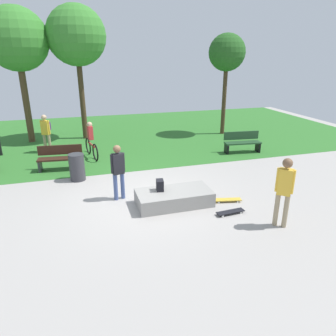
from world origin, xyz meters
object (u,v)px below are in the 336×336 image
(concrete_ledge, at_px, (174,198))
(skateboard_spare, at_px, (228,200))
(trash_bin, at_px, (77,167))
(cyclist_on_bicycle, at_px, (91,142))
(skateboard_by_ledge, at_px, (230,212))
(skater_watching, at_px, (118,168))
(park_bench_near_path, at_px, (60,157))
(tree_young_birch, at_px, (17,40))
(tree_tall_oak, at_px, (76,36))
(pedestrian_with_backpack, at_px, (46,130))
(skater_performing_trick, at_px, (284,187))
(tree_broad_elm, at_px, (227,54))
(park_bench_far_left, at_px, (242,142))
(backpack_on_ledge, at_px, (160,185))

(concrete_ledge, relative_size, skateboard_spare, 2.60)
(trash_bin, bearing_deg, cyclist_on_bicycle, 76.03)
(skateboard_by_ledge, height_order, skateboard_spare, same)
(skater_watching, bearing_deg, skateboard_by_ledge, -33.20)
(skater_watching, bearing_deg, concrete_ledge, -29.15)
(skateboard_by_ledge, xyz_separation_m, park_bench_near_path, (-4.50, 4.98, 0.42))
(skateboard_spare, relative_size, park_bench_near_path, 0.50)
(concrete_ledge, relative_size, tree_young_birch, 0.35)
(tree_tall_oak, relative_size, trash_bin, 6.79)
(skateboard_spare, height_order, pedestrian_with_backpack, pedestrian_with_backpack)
(concrete_ledge, bearing_deg, cyclist_on_bicycle, 110.63)
(skateboard_by_ledge, relative_size, park_bench_near_path, 0.50)
(skater_watching, distance_m, tree_tall_oak, 8.72)
(concrete_ledge, relative_size, trash_bin, 2.30)
(skater_performing_trick, relative_size, tree_broad_elm, 0.35)
(park_bench_far_left, bearing_deg, skater_watching, -151.34)
(concrete_ledge, xyz_separation_m, trash_bin, (-2.62, 2.73, 0.25))
(tree_tall_oak, height_order, cyclist_on_bicycle, tree_tall_oak)
(park_bench_far_left, height_order, pedestrian_with_backpack, pedestrian_with_backpack)
(skater_watching, xyz_separation_m, skateboard_by_ledge, (2.75, -1.80, -0.91))
(skater_performing_trick, relative_size, pedestrian_with_backpack, 1.07)
(park_bench_near_path, bearing_deg, tree_tall_oak, 76.61)
(skateboard_by_ledge, bearing_deg, skater_performing_trick, -45.58)
(concrete_ledge, distance_m, cyclist_on_bicycle, 5.66)
(skater_watching, height_order, tree_young_birch, tree_young_birch)
(concrete_ledge, bearing_deg, backpack_on_ledge, 157.00)
(concrete_ledge, height_order, skateboard_spare, concrete_ledge)
(backpack_on_ledge, relative_size, skateboard_spare, 0.39)
(skateboard_spare, distance_m, trash_bin, 5.18)
(tree_broad_elm, bearing_deg, tree_young_birch, 173.22)
(tree_tall_oak, bearing_deg, backpack_on_ledge, -78.37)
(skater_performing_trick, xyz_separation_m, skater_watching, (-3.65, 2.71, -0.09))
(concrete_ledge, xyz_separation_m, tree_tall_oak, (-2.11, 8.58, 4.68))
(park_bench_near_path, xyz_separation_m, tree_tall_oak, (1.09, 4.59, 4.41))
(skater_watching, height_order, park_bench_near_path, skater_watching)
(tree_tall_oak, height_order, tree_broad_elm, tree_tall_oak)
(backpack_on_ledge, xyz_separation_m, cyclist_on_bicycle, (-1.61, 5.12, 0.05))
(skater_watching, xyz_separation_m, park_bench_far_left, (5.88, 3.21, -0.50))
(skater_performing_trick, relative_size, skateboard_spare, 2.19)
(skater_performing_trick, distance_m, cyclist_on_bicycle, 8.32)
(tree_broad_elm, bearing_deg, skateboard_by_ledge, -114.48)
(park_bench_far_left, height_order, tree_young_birch, tree_young_birch)
(park_bench_far_left, relative_size, pedestrian_with_backpack, 0.98)
(backpack_on_ledge, xyz_separation_m, park_bench_near_path, (-2.82, 3.83, -0.10))
(skater_watching, height_order, tree_broad_elm, tree_broad_elm)
(park_bench_near_path, distance_m, tree_tall_oak, 6.46)
(backpack_on_ledge, xyz_separation_m, tree_broad_elm, (5.51, 7.29, 3.56))
(backpack_on_ledge, bearing_deg, skateboard_spare, 86.36)
(park_bench_near_path, xyz_separation_m, pedestrian_with_backpack, (-0.60, 2.46, 0.53))
(tree_young_birch, distance_m, cyclist_on_bicycle, 5.93)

